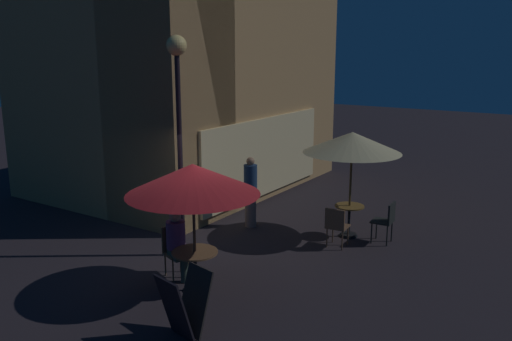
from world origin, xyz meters
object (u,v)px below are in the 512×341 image
menu_sandwich_board (185,305)px  patron_standing_1 (250,192)px  patio_umbrella_0 (352,143)px  patio_umbrella_1 (193,180)px  cafe_chair_1 (336,224)px  cafe_chair_2 (174,247)px  cafe_chair_0 (387,219)px  street_lamp_near_corner (178,93)px  cafe_table_0 (349,215)px  cafe_table_1 (195,261)px  patron_seated_0 (177,240)px

menu_sandwich_board → patron_standing_1: size_ratio=0.59×
patio_umbrella_0 → patio_umbrella_1: bearing=164.3°
cafe_chair_1 → cafe_chair_2: (-2.91, 1.92, 0.03)m
cafe_chair_1 → menu_sandwich_board: bearing=171.9°
patio_umbrella_1 → cafe_chair_0: (4.04, -1.97, -1.44)m
street_lamp_near_corner → patio_umbrella_1: street_lamp_near_corner is taller
menu_sandwich_board → cafe_chair_0: menu_sandwich_board is taller
patio_umbrella_1 → cafe_table_0: bearing=-15.7°
street_lamp_near_corner → cafe_table_1: street_lamp_near_corner is taller
patio_umbrella_1 → cafe_chair_0: 4.72m
cafe_table_1 → cafe_chair_2: bearing=68.4°
menu_sandwich_board → patio_umbrella_1: bearing=46.4°
cafe_table_0 → cafe_table_1: size_ratio=0.90×
cafe_chair_1 → patron_standing_1: patron_standing_1 is taller
street_lamp_near_corner → cafe_chair_0: bearing=-48.0°
cafe_chair_1 → patron_seated_0: patron_seated_0 is taller
cafe_chair_0 → patio_umbrella_1: bearing=61.4°
patio_umbrella_0 → cafe_chair_2: patio_umbrella_0 is taller
cafe_table_1 → cafe_table_0: bearing=-15.7°
menu_sandwich_board → patio_umbrella_1: patio_umbrella_1 is taller
cafe_chair_2 → menu_sandwich_board: bearing=-22.8°
menu_sandwich_board → cafe_chair_1: bearing=8.2°
street_lamp_near_corner → patio_umbrella_0: bearing=-39.7°
patron_seated_0 → patron_standing_1: (3.13, 0.48, 0.12)m
patron_standing_1 → cafe_table_0: bearing=-88.8°
patio_umbrella_1 → cafe_table_1: bearing=0.0°
street_lamp_near_corner → cafe_chair_1: size_ratio=4.99×
patio_umbrella_0 → street_lamp_near_corner: bearing=140.3°
cafe_table_1 → patron_standing_1: 3.56m
cafe_table_0 → cafe_chair_0: size_ratio=0.79×
street_lamp_near_corner → patron_standing_1: street_lamp_near_corner is taller
menu_sandwich_board → cafe_table_1: (1.26, 0.84, 0.04)m
cafe_chair_1 → cafe_table_0: bearing=0.0°
patio_umbrella_1 → cafe_chair_0: bearing=-26.0°
street_lamp_near_corner → patio_umbrella_0: size_ratio=1.85×
patron_seated_0 → patio_umbrella_0: bearing=86.8°
cafe_chair_2 → cafe_chair_0: bearing=75.7°
cafe_chair_0 → cafe_table_0: bearing=0.0°
patio_umbrella_0 → patio_umbrella_1: (-4.00, 1.13, -0.13)m
menu_sandwich_board → patio_umbrella_1: size_ratio=0.44×
menu_sandwich_board → patron_seated_0: size_ratio=0.77×
street_lamp_near_corner → cafe_chair_1: 4.23m
patio_umbrella_0 → patio_umbrella_1: 4.16m
cafe_chair_2 → cafe_table_0: bearing=84.8°
patio_umbrella_0 → cafe_chair_2: 4.44m
street_lamp_near_corner → menu_sandwich_board: (-2.39, -2.10, -2.79)m
patio_umbrella_1 → patio_umbrella_0: bearing=-15.7°
patio_umbrella_1 → cafe_chair_1: (3.21, -1.18, -1.47)m
street_lamp_near_corner → cafe_table_1: bearing=-132.0°
patron_standing_1 → patio_umbrella_0: bearing=-88.8°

